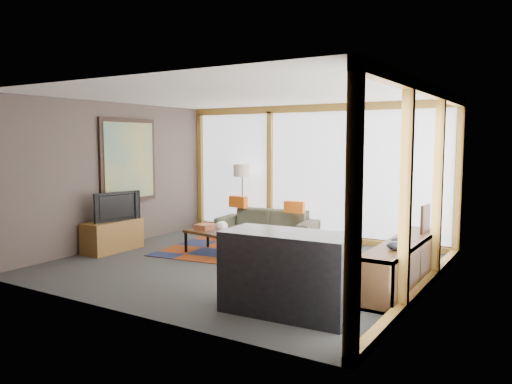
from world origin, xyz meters
The scene contains 17 objects.
ground centered at (0.00, 0.00, 0.00)m, with size 5.50×5.50×0.00m, color #2F302D.
room_envelope centered at (0.49, 0.56, 1.54)m, with size 5.52×5.02×2.62m.
rug centered at (-0.36, 0.77, 0.01)m, with size 2.98×1.92×0.01m, color maroon.
sofa centered at (-0.71, 1.95, 0.28)m, with size 1.95×0.76×0.57m, color #393B2D.
pillow_left centered at (-1.40, 2.00, 0.68)m, with size 0.42×0.13×0.23m, color #D65E13.
pillow_right centered at (-0.11, 1.95, 0.68)m, with size 0.39×0.12×0.21m, color #D65E13.
floor_lamp centered at (-1.42, 2.18, 0.72)m, with size 0.36×0.36×1.44m, color #322619, non-canonical shape.
coffee_table centered at (-0.69, 0.36, 0.20)m, with size 1.20×0.60×0.40m, color black, non-canonical shape.
book_stack centered at (-1.01, 0.36, 0.45)m, with size 0.24×0.30×0.10m, color brown.
vase centered at (-0.63, 0.33, 0.49)m, with size 0.22×0.22×0.19m, color beige.
bookshelf centered at (2.43, 0.14, 0.30)m, with size 0.44×2.42×0.60m, color black, non-canonical shape.
bowl_a centered at (2.48, -0.43, 0.66)m, with size 0.21×0.21×0.10m, color black.
bowl_b centered at (2.39, -0.02, 0.64)m, with size 0.16×0.16×0.08m, color black.
shelf_picture centered at (2.52, 0.89, 0.81)m, with size 0.04×0.31×0.40m, color black.
tv_console centered at (-2.47, -0.35, 0.27)m, with size 0.44×1.07×0.53m, color brown.
television centered at (-2.43, -0.32, 0.79)m, with size 0.88×0.12×0.51m, color black.
bar_counter centered at (1.62, -1.55, 0.46)m, with size 1.44×0.67×0.91m, color black.
Camera 1 is at (4.13, -6.33, 1.91)m, focal length 35.00 mm.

